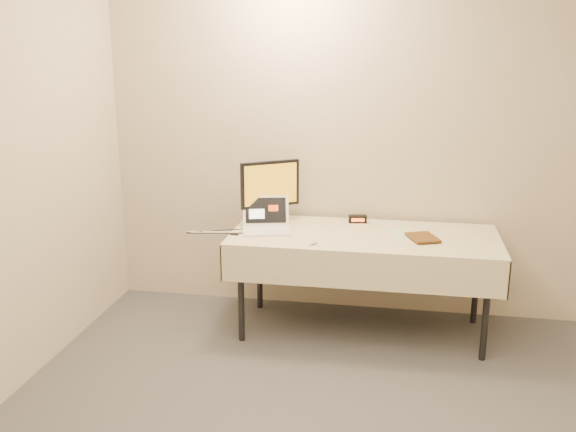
% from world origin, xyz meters
% --- Properties ---
extents(back_wall, '(4.00, 0.10, 2.70)m').
position_xyz_m(back_wall, '(0.00, 2.50, 1.35)').
color(back_wall, beige).
rests_on(back_wall, ground).
extents(table, '(1.86, 0.81, 0.74)m').
position_xyz_m(table, '(0.00, 2.05, 0.68)').
color(table, black).
rests_on(table, ground).
extents(laptop, '(0.40, 0.39, 0.22)m').
position_xyz_m(laptop, '(-0.70, 2.03, 0.79)').
color(laptop, white).
rests_on(laptop, table).
extents(monitor, '(0.39, 0.28, 0.47)m').
position_xyz_m(monitor, '(-0.70, 2.21, 1.01)').
color(monitor, black).
rests_on(monitor, table).
extents(book, '(0.17, 0.08, 0.24)m').
position_xyz_m(book, '(0.32, 1.96, 0.86)').
color(book, brown).
rests_on(book, table).
extents(alarm_clock, '(0.14, 0.08, 0.06)m').
position_xyz_m(alarm_clock, '(-0.07, 2.34, 0.77)').
color(alarm_clock, black).
rests_on(alarm_clock, table).
extents(clicker, '(0.07, 0.09, 0.02)m').
position_xyz_m(clicker, '(-0.32, 1.75, 0.75)').
color(clicker, silver).
rests_on(clicker, table).
extents(paper_form, '(0.15, 0.28, 0.00)m').
position_xyz_m(paper_form, '(0.26, 2.11, 0.74)').
color(paper_form, '#B9E0B2').
rests_on(paper_form, table).
extents(usb_dongle, '(0.06, 0.03, 0.01)m').
position_xyz_m(usb_dongle, '(-0.89, 1.87, 0.74)').
color(usb_dongle, black).
rests_on(usb_dongle, table).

